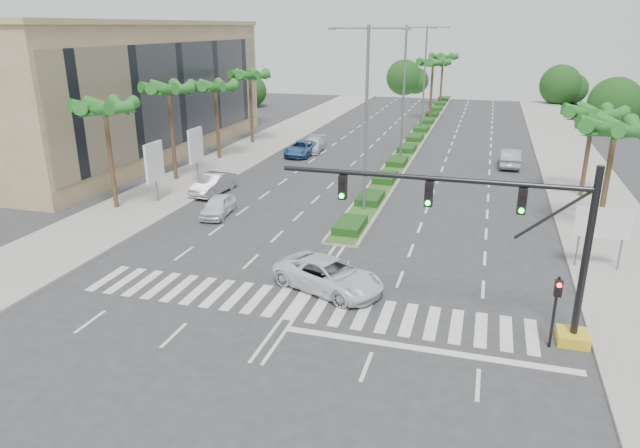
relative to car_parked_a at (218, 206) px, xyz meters
The scene contains 28 objects.
ground 14.06m from the car_parked_a, 49.36° to the right, with size 160.00×160.00×0.00m, color #333335.
footpath_right 26.09m from the car_parked_a, 20.99° to the left, with size 6.00×120.00×0.15m, color gray.
footpath_left 11.15m from the car_parked_a, 122.93° to the left, with size 6.00×120.00×0.15m, color gray.
median 35.55m from the car_parked_a, 75.08° to the left, with size 2.20×75.00×0.20m, color gray.
median_grass 35.54m from the car_parked_a, 75.08° to the left, with size 1.80×75.00×0.04m, color #31541C.
building 23.41m from the car_parked_a, 137.68° to the left, with size 12.00×36.00×12.00m, color tan.
signal_gantry 21.46m from the car_parked_a, 30.05° to the right, with size 12.60×1.20×7.20m.
pedestrian_signal 22.81m from the car_parked_a, 29.85° to the right, with size 0.28×0.36×3.00m.
direction_sign 22.87m from the car_parked_a, ahead, with size 2.70×0.11×3.40m.
billboard_near 5.98m from the car_parked_a, 165.91° to the left, with size 0.18×2.10×4.35m.
billboard_far 9.37m from the car_parked_a, 126.09° to the left, with size 0.18×2.10×4.35m.
palm_left_near 9.53m from the car_parked_a, behind, with size 4.57×4.68×7.55m.
palm_left_mid 12.21m from the car_parked_a, 135.03° to the left, with size 4.57×4.68×7.95m.
palm_left_far 17.99m from the car_parked_a, 115.60° to the left, with size 4.57×4.68×7.35m.
palm_left_end 25.25m from the car_parked_a, 107.48° to the left, with size 4.57×4.68×7.75m.
palm_right_near 24.52m from the car_parked_a, ahead, with size 4.57×4.68×7.05m.
palm_right_far 26.75m from the car_parked_a, 25.63° to the left, with size 4.57×4.68×6.75m.
palm_median_a 45.74m from the car_parked_a, 78.34° to the left, with size 4.57×4.68×8.05m.
palm_median_b 60.40m from the car_parked_a, 81.24° to the left, with size 4.57×4.68×8.05m.
streetlight_near 11.52m from the car_parked_a, 20.08° to the left, with size 5.10×0.25×12.00m.
streetlight_mid 22.26m from the car_parked_a, 64.69° to the left, with size 5.10×0.25×12.00m.
streetlight_far 37.02m from the car_parked_a, 75.49° to the left, with size 5.10×0.25×12.00m.
car_parked_a is the anchor object (origin of this frame).
car_parked_b 5.38m from the car_parked_a, 119.54° to the left, with size 1.59×4.55×1.50m, color #A6A5AA.
car_parked_c 19.17m from the car_parked_a, 91.44° to the left, with size 2.31×5.02×1.39m, color #2F5990.
car_parked_d 21.36m from the car_parked_a, 89.93° to the left, with size 1.89×4.64×1.35m, color silver.
car_crossing 13.36m from the car_parked_a, 41.07° to the right, with size 2.53×5.49×1.53m, color white.
car_right 27.48m from the car_parked_a, 46.83° to the left, with size 1.70×4.88×1.61m, color #A2A1A6.
Camera 1 is at (7.48, -21.90, 11.92)m, focal length 32.00 mm.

